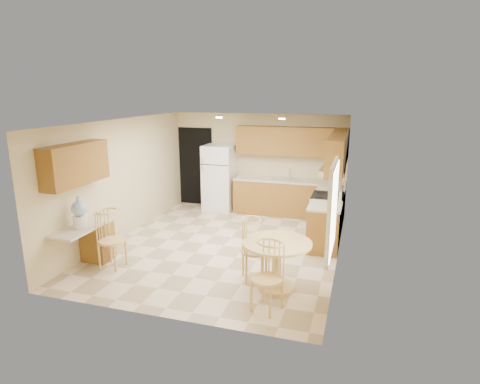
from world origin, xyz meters
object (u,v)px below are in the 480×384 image
(refrigerator, at_px, (219,178))
(dining_table, at_px, (277,258))
(chair_desk, at_px, (108,235))
(chair_table_a, at_px, (253,245))
(water_crock, at_px, (80,214))
(chair_table_b, at_px, (266,273))
(stove, at_px, (326,215))

(refrigerator, relative_size, dining_table, 1.58)
(refrigerator, bearing_deg, dining_table, -58.82)
(chair_desk, bearing_deg, chair_table_a, 98.19)
(dining_table, xyz_separation_m, chair_table_a, (-0.43, 0.15, 0.11))
(refrigerator, height_order, chair_table_a, refrigerator)
(chair_table_a, xyz_separation_m, water_crock, (-2.97, -0.39, 0.38))
(dining_table, relative_size, water_crock, 1.98)
(refrigerator, distance_m, chair_table_a, 4.21)
(chair_desk, bearing_deg, refrigerator, 173.16)
(chair_desk, distance_m, water_crock, 0.60)
(chair_table_b, bearing_deg, water_crock, 11.45)
(chair_table_b, distance_m, water_crock, 3.46)
(stove, distance_m, chair_desk, 4.47)
(chair_desk, height_order, water_crock, water_crock)
(refrigerator, height_order, water_crock, refrigerator)
(refrigerator, distance_m, water_crock, 4.26)
(dining_table, relative_size, chair_desk, 1.04)
(chair_table_a, bearing_deg, water_crock, -108.51)
(dining_table, xyz_separation_m, water_crock, (-3.40, -0.24, 0.49))
(chair_table_a, height_order, water_crock, water_crock)
(refrigerator, distance_m, chair_desk, 4.07)
(stove, relative_size, water_crock, 2.00)
(chair_table_b, bearing_deg, chair_desk, 8.24)
(dining_table, bearing_deg, chair_desk, -177.30)
(refrigerator, bearing_deg, chair_table_a, -62.73)
(dining_table, bearing_deg, water_crock, -175.91)
(stove, height_order, chair_desk, stove)
(refrigerator, xyz_separation_m, chair_desk, (-0.60, -4.02, -0.22))
(refrigerator, relative_size, chair_table_a, 1.64)
(chair_table_a, relative_size, chair_table_b, 1.03)
(chair_table_a, distance_m, water_crock, 3.02)
(chair_table_b, height_order, chair_desk, chair_desk)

